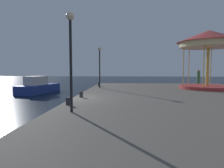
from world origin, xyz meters
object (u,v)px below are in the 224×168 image
Objects in this scene: carousel at (208,45)px; bollard_north at (68,101)px; bollard_center at (99,85)px; person_mid_promenade at (198,78)px; motorboat_blue at (38,87)px; lamp_post_near_edge at (71,45)px; bollard_south at (81,94)px; lamp_post_mid_promenade at (100,60)px.

carousel is 14.72× the size of bollard_north.
bollard_center is 0.21× the size of person_mid_promenade.
lamp_post_near_edge reaches higher than motorboat_blue.
motorboat_blue reaches higher than bollard_south.
carousel is 10.61m from lamp_post_mid_promenade.
lamp_post_near_edge is 3.32m from bollard_north.
carousel is at bearing 30.90° from bollard_south.
person_mid_promenade is at bearing 5.92° from motorboat_blue.
bollard_center is (6.95, -0.07, 0.29)m from motorboat_blue.
bollard_north is (6.76, -11.22, 0.29)m from motorboat_blue.
bollard_south is 8.33m from bollard_center.
bollard_north is (-0.50, -9.37, -2.63)m from lamp_post_mid_promenade.
motorboat_blue reaches higher than bollard_north.
bollard_center is at bearing 170.66° from carousel.
lamp_post_mid_promenade is 2.17× the size of person_mid_promenade.
bollard_center is at bearing 99.72° from lamp_post_mid_promenade.
motorboat_blue is 10.83m from bollard_south.
lamp_post_near_edge is 10.86× the size of bollard_north.
lamp_post_near_edge is at bearing -68.78° from bollard_north.
person_mid_promenade is at bearing 53.69° from lamp_post_near_edge.
bollard_center is at bearing -170.17° from person_mid_promenade.
bollard_north is at bearing -131.38° from person_mid_promenade.
bollard_north is 17.50m from person_mid_promenade.
motorboat_blue is at bearing 179.42° from bollard_center.
person_mid_promenade reaches higher than motorboat_blue.
lamp_post_near_edge is 10.86× the size of bollard_south.
bollard_center is at bearing -0.58° from motorboat_blue.
bollard_center is 11.56m from person_mid_promenade.
lamp_post_near_edge is at bearing -89.14° from lamp_post_mid_promenade.
bollard_north is at bearing -139.62° from carousel.
carousel is at bearing -5.95° from motorboat_blue.
bollard_center is (-0.47, 12.86, -2.77)m from lamp_post_near_edge.
lamp_post_mid_promenade reaches higher than bollard_south.
carousel is 5.04m from person_mid_promenade.
lamp_post_mid_promenade is at bearing 86.97° from bollard_north.
bollard_south is at bearing -149.10° from carousel.
lamp_post_mid_promenade is at bearing 180.00° from carousel.
person_mid_promenade is at bearing 9.83° from bollard_center.
bollard_south is 0.21× the size of person_mid_promenade.
lamp_post_near_edge reaches higher than bollard_south.
carousel reaches higher than bollard_north.
lamp_post_near_edge is at bearing -82.61° from bollard_south.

